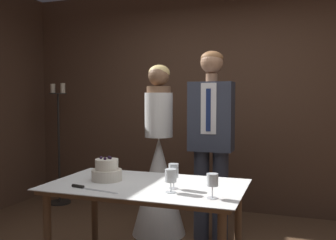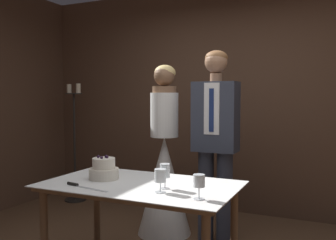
{
  "view_description": "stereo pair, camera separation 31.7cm",
  "coord_description": "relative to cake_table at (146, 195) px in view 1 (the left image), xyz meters",
  "views": [
    {
      "loc": [
        0.82,
        -2.54,
        1.39
      ],
      "look_at": [
        -0.21,
        0.46,
        1.19
      ],
      "focal_mm": 40.0,
      "sensor_mm": 36.0,
      "label": 1
    },
    {
      "loc": [
        1.11,
        -2.43,
        1.39
      ],
      "look_at": [
        -0.21,
        0.46,
        1.19
      ],
      "focal_mm": 40.0,
      "sensor_mm": 36.0,
      "label": 2
    }
  ],
  "objects": [
    {
      "name": "candle_stand",
      "position": [
        -1.87,
        1.58,
        0.05
      ],
      "size": [
        0.28,
        0.28,
        1.56
      ],
      "color": "black",
      "rests_on": "ground_plane"
    },
    {
      "name": "bride",
      "position": [
        -0.27,
        0.98,
        -0.04
      ],
      "size": [
        0.54,
        0.54,
        1.71
      ],
      "color": "white",
      "rests_on": "ground_plane"
    },
    {
      "name": "wine_glass_near",
      "position": [
        0.54,
        -0.22,
        0.19
      ],
      "size": [
        0.07,
        0.07,
        0.16
      ],
      "color": "silver",
      "rests_on": "cake_table"
    },
    {
      "name": "wine_glass_middle",
      "position": [
        0.25,
        -0.17,
        0.19
      ],
      "size": [
        0.08,
        0.08,
        0.16
      ],
      "color": "silver",
      "rests_on": "cake_table"
    },
    {
      "name": "groom",
      "position": [
        0.27,
        0.98,
        0.36
      ],
      "size": [
        0.41,
        0.25,
        1.82
      ],
      "color": "#333847",
      "rests_on": "ground_plane"
    },
    {
      "name": "wall_back",
      "position": [
        0.21,
        2.05,
        0.69
      ],
      "size": [
        5.45,
        0.12,
        2.72
      ],
      "primitive_type": "cube",
      "color": "#513828",
      "rests_on": "ground_plane"
    },
    {
      "name": "tiered_cake",
      "position": [
        -0.33,
        0.02,
        0.15
      ],
      "size": [
        0.23,
        0.23,
        0.19
      ],
      "color": "silver",
      "rests_on": "cake_table"
    },
    {
      "name": "cake_table",
      "position": [
        0.0,
        0.0,
        0.0
      ],
      "size": [
        1.43,
        0.84,
        0.75
      ],
      "color": "brown",
      "rests_on": "ground_plane"
    },
    {
      "name": "wine_glass_far",
      "position": [
        0.23,
        -0.06,
        0.2
      ],
      "size": [
        0.07,
        0.07,
        0.18
      ],
      "color": "silver",
      "rests_on": "cake_table"
    },
    {
      "name": "cake_knife",
      "position": [
        -0.35,
        -0.27,
        0.09
      ],
      "size": [
        0.39,
        0.09,
        0.02
      ],
      "rotation": [
        0.0,
        0.0,
        -0.16
      ],
      "color": "silver",
      "rests_on": "cake_table"
    }
  ]
}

